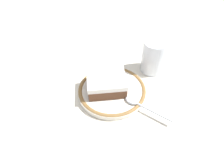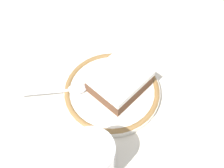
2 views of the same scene
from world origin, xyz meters
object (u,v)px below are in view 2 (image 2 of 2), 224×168
at_px(cake_slice, 119,81).
at_px(plate, 112,91).
at_px(cup, 93,162).
at_px(spoon, 68,90).

bearing_deg(cake_slice, plate, -131.07).
xyz_separation_m(plate, cup, (0.03, -0.15, 0.03)).
height_order(cake_slice, cup, cup).
distance_m(spoon, cup, 0.16).
relative_size(plate, spoon, 1.53).
height_order(cake_slice, spoon, cake_slice).
distance_m(cake_slice, spoon, 0.10).
bearing_deg(spoon, cup, -47.87).
height_order(spoon, cup, cup).
distance_m(plate, cake_slice, 0.03).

